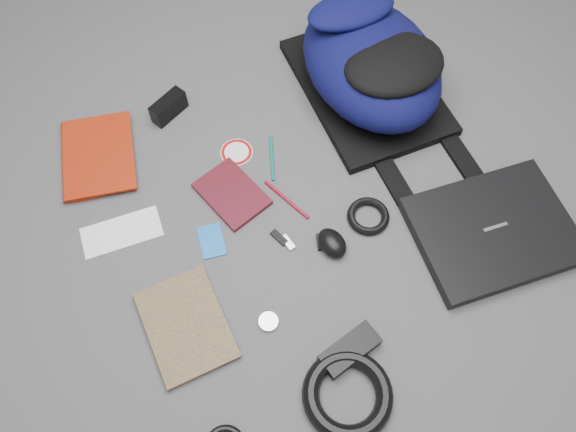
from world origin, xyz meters
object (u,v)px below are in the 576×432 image
backpack (371,62)px  compact_camera (169,107)px  comic_book (149,342)px  power_brick (350,350)px  mouse (332,243)px  dvd_case (232,194)px  textbook_red (62,162)px  laptop (493,230)px

backpack → compact_camera: backpack is taller
comic_book → power_brick: size_ratio=1.74×
backpack → mouse: backpack is taller
mouse → compact_camera: bearing=103.5°
mouse → dvd_case: bearing=116.4°
textbook_red → compact_camera: 0.33m
laptop → compact_camera: bearing=137.6°
textbook_red → comic_book: size_ratio=1.05×
textbook_red → dvd_case: (0.36, -0.30, -0.01)m
backpack → power_brick: backpack is taller
textbook_red → dvd_case: 0.47m
backpack → power_brick: size_ratio=3.84×
laptop → compact_camera: 0.94m
compact_camera → mouse: compact_camera is taller
dvd_case → power_brick: 0.51m
laptop → compact_camera: size_ratio=3.53×
textbook_red → backpack: bearing=5.4°
comic_book → laptop: bearing=-6.8°
mouse → power_brick: mouse is taller
laptop → mouse: mouse is taller
laptop → mouse: size_ratio=4.45×
comic_book → compact_camera: 0.67m
backpack → dvd_case: size_ratio=2.98×
textbook_red → mouse: mouse is taller
laptop → mouse: 0.41m
compact_camera → laptop: bearing=-74.3°
comic_book → mouse: 0.49m
backpack → dvd_case: (-0.50, -0.14, -0.11)m
backpack → power_brick: 0.79m
dvd_case → compact_camera: size_ratio=1.67×
comic_book → mouse: (0.49, 0.02, 0.01)m
mouse → laptop: bearing=-28.2°
dvd_case → power_brick: (0.06, -0.50, 0.01)m
comic_book → mouse: mouse is taller
comic_book → compact_camera: size_ratio=2.25×
textbook_red → compact_camera: compact_camera is taller
textbook_red → compact_camera: size_ratio=2.37×
mouse → comic_book: bearing=176.3°
textbook_red → mouse: size_ratio=2.98×
compact_camera → backpack: bearing=-41.2°
mouse → power_brick: (-0.10, -0.25, -0.01)m
backpack → textbook_red: size_ratio=2.10×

